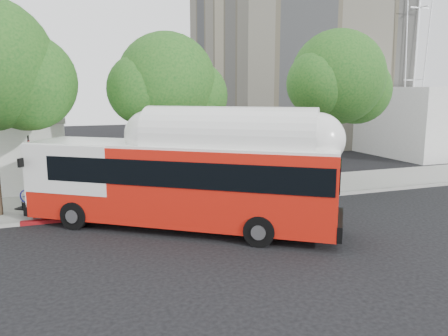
% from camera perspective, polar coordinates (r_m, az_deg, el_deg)
% --- Properties ---
extents(ground, '(120.00, 120.00, 0.00)m').
position_cam_1_polar(ground, '(18.02, 0.28, -8.40)').
color(ground, black).
rests_on(ground, ground).
extents(sidewalk, '(60.00, 5.00, 0.15)m').
position_cam_1_polar(sidewalk, '(23.97, -5.12, -3.56)').
color(sidewalk, gray).
rests_on(sidewalk, ground).
extents(curb_strip, '(60.00, 0.30, 0.15)m').
position_cam_1_polar(curb_strip, '(21.54, -3.33, -5.11)').
color(curb_strip, gray).
rests_on(curb_strip, ground).
extents(red_curb_segment, '(10.00, 0.32, 0.16)m').
position_cam_1_polar(red_curb_segment, '(20.91, -11.26, -5.74)').
color(red_curb_segment, maroon).
rests_on(red_curb_segment, ground).
extents(street_tree_mid, '(5.75, 5.00, 8.62)m').
position_cam_1_polar(street_tree_mid, '(22.72, -6.53, 10.50)').
color(street_tree_mid, '#2D2116').
rests_on(street_tree_mid, ground).
extents(street_tree_right, '(6.21, 5.40, 9.18)m').
position_cam_1_polar(street_tree_right, '(26.75, 15.35, 10.89)').
color(street_tree_right, '#2D2116').
rests_on(street_tree_right, ground).
extents(transit_bus, '(12.67, 9.93, 4.09)m').
position_cam_1_polar(transit_bus, '(18.13, -5.60, -2.06)').
color(transit_bus, red).
rests_on(transit_bus, ground).
extents(signal_pole, '(0.11, 0.36, 3.81)m').
position_cam_1_polar(signal_pole, '(20.78, -23.88, -1.21)').
color(signal_pole, '#A81211').
rests_on(signal_pole, ground).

